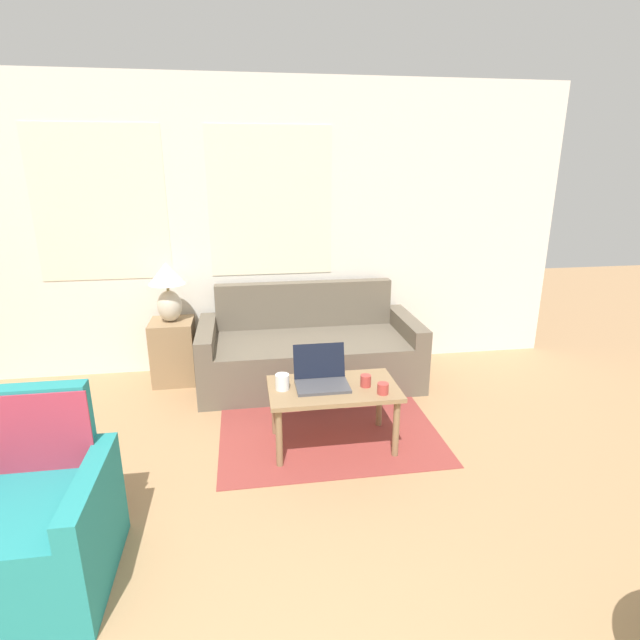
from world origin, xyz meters
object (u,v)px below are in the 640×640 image
Objects in this scene: cup_navy at (282,382)px; cup_yellow at (383,388)px; cup_white at (366,381)px; coffee_table at (333,394)px; armchair at (31,528)px; table_lamp at (168,286)px; couch at (309,353)px; laptop at (321,376)px.

cup_navy reaches higher than cup_yellow.
coffee_table is at bearing 172.85° from cup_white.
armchair is 2.06m from cup_yellow.
armchair is at bearing -152.99° from cup_white.
table_lamp reaches higher than cup_white.
couch is 1.19m from cup_white.
armchair is 8.30× the size of cup_navy.
coffee_table is (1.21, -1.28, -0.50)m from table_lamp.
laptop is at bearing 164.92° from cup_white.
cup_navy is at bearing -55.48° from table_lamp.
laptop is (1.51, 1.00, 0.22)m from armchair.
laptop reaches higher than cup_white.
cup_white is at bearing -78.44° from couch.
table_lamp reaches higher than cup_navy.
cup_yellow is at bearing -14.62° from cup_navy.
coffee_table is 2.46× the size of laptop.
table_lamp is 4.89× the size of cup_navy.
couch is 2.18× the size of coffee_table.
cup_navy is (-0.27, -0.04, -0.00)m from laptop.
cup_yellow is at bearing -75.94° from couch.
laptop is 4.42× the size of cup_white.
armchair is 1.85m from coffee_table.
cup_yellow is at bearing -56.39° from cup_white.
armchair is 1.70× the size of table_lamp.
cup_navy is at bearing 177.72° from coffee_table.
laptop is (1.14, -1.22, -0.38)m from table_lamp.
armchair reaches higher than coffee_table.
couch is 1.18m from cup_navy.
table_lamp reaches higher than laptop.
table_lamp is 1.83m from coffee_table.
cup_yellow is (0.64, -0.17, -0.02)m from cup_navy.
table_lamp reaches higher than couch.
table_lamp is (-1.19, 0.16, 0.62)m from couch.
coffee_table is at bearing -89.12° from couch.
cup_white reaches higher than coffee_table.
table_lamp is 1.97m from cup_white.
table_lamp is at bearing 124.52° from cup_navy.
laptop reaches higher than cup_yellow.
cup_white is at bearing 123.61° from cup_yellow.
table_lamp is 6.90× the size of cup_yellow.
cup_yellow is (0.30, -0.15, 0.09)m from coffee_table.
cup_white reaches higher than cup_yellow.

